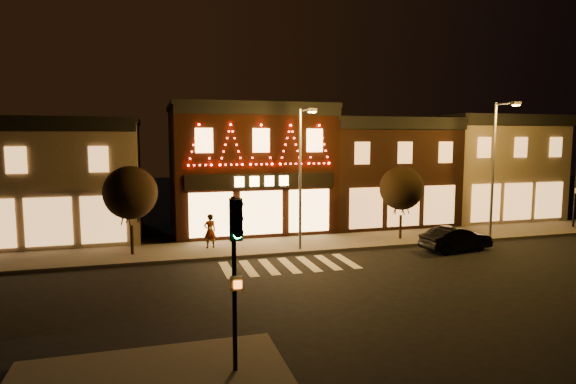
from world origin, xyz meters
name	(u,v)px	position (x,y,z in m)	size (l,w,h in m)	color
ground	(316,290)	(0.00, 0.00, 0.00)	(120.00, 120.00, 0.00)	black
sidewalk_far	(303,244)	(2.00, 8.00, 0.07)	(44.00, 4.00, 0.15)	#47423D
building_left	(35,179)	(-13.00, 13.99, 3.66)	(12.20, 8.28, 7.30)	#695D4A
building_pulp	(248,168)	(0.00, 13.98, 4.16)	(10.20, 8.34, 8.30)	black
building_right_a	(376,171)	(9.50, 13.99, 3.76)	(9.20, 8.28, 7.50)	#321B11
building_right_b	(482,167)	(18.50, 13.99, 3.91)	(9.20, 8.28, 7.80)	#695D4A
traffic_signal_near	(235,250)	(-4.34, -6.22, 3.34)	(0.34, 0.47, 4.53)	black
streetlamp_mid	(302,168)	(1.39, 6.38, 4.56)	(0.49, 1.73, 7.52)	#59595E
streetlamp_right	(496,159)	(13.57, 6.36, 4.89)	(0.51, 1.84, 8.08)	#59595E
tree_left	(130,193)	(-7.35, 7.84, 3.35)	(2.74, 2.74, 4.58)	black
tree_right	(401,188)	(7.98, 7.56, 3.18)	(2.59, 2.59, 4.33)	black
dark_sedan	(456,239)	(9.64, 4.47, 0.66)	(1.40, 4.02, 1.32)	black
pedestrian	(210,231)	(-3.30, 8.18, 1.09)	(0.69, 0.45, 1.88)	gray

